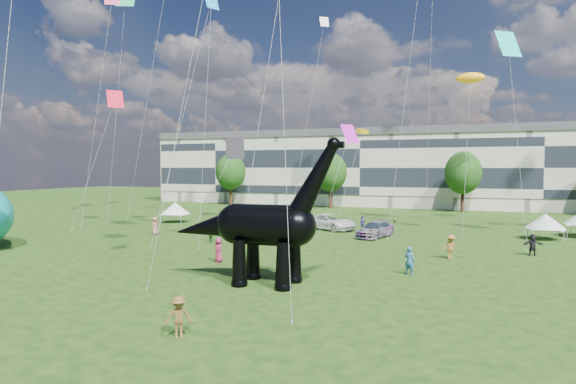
% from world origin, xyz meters
% --- Properties ---
extents(ground, '(220.00, 220.00, 0.00)m').
position_xyz_m(ground, '(0.00, 0.00, 0.00)').
color(ground, '#16330C').
rests_on(ground, ground).
extents(terrace_row, '(78.00, 11.00, 12.00)m').
position_xyz_m(terrace_row, '(-8.00, 62.00, 6.00)').
color(terrace_row, beige).
rests_on(terrace_row, ground).
extents(tree_far_left, '(5.20, 5.20, 9.44)m').
position_xyz_m(tree_far_left, '(-30.00, 53.00, 6.29)').
color(tree_far_left, '#382314').
rests_on(tree_far_left, ground).
extents(tree_mid_left, '(5.20, 5.20, 9.44)m').
position_xyz_m(tree_mid_left, '(-12.00, 53.00, 6.29)').
color(tree_mid_left, '#382314').
rests_on(tree_mid_left, ground).
extents(tree_mid_right, '(5.20, 5.20, 9.44)m').
position_xyz_m(tree_mid_right, '(8.00, 53.00, 6.29)').
color(tree_mid_right, '#382314').
rests_on(tree_mid_right, ground).
extents(dinosaur_sculpture, '(10.43, 2.92, 8.55)m').
position_xyz_m(dinosaur_sculpture, '(-2.09, 3.29, 3.23)').
color(dinosaur_sculpture, black).
rests_on(dinosaur_sculpture, ground).
extents(car_silver, '(2.95, 5.13, 1.64)m').
position_xyz_m(car_silver, '(-10.34, 22.25, 0.82)').
color(car_silver, '#B1B1B6').
rests_on(car_silver, ground).
extents(car_grey, '(4.43, 1.85, 1.42)m').
position_xyz_m(car_grey, '(-12.12, 24.44, 0.71)').
color(car_grey, gray).
rests_on(car_grey, ground).
extents(car_white, '(6.62, 5.05, 1.67)m').
position_xyz_m(car_white, '(-4.86, 27.35, 0.83)').
color(car_white, white).
rests_on(car_white, ground).
extents(car_dark, '(3.45, 5.46, 1.47)m').
position_xyz_m(car_dark, '(0.72, 23.60, 0.74)').
color(car_dark, '#595960').
rests_on(car_dark, ground).
extents(gazebo_near, '(3.61, 3.61, 2.41)m').
position_xyz_m(gazebo_near, '(15.52, 27.72, 1.69)').
color(gazebo_near, silver).
rests_on(gazebo_near, ground).
extents(gazebo_left, '(3.94, 3.94, 2.40)m').
position_xyz_m(gazebo_left, '(-23.89, 27.15, 1.69)').
color(gazebo_left, white).
rests_on(gazebo_left, ground).
extents(visitors, '(42.99, 37.44, 1.88)m').
position_xyz_m(visitors, '(1.18, 13.90, 0.85)').
color(visitors, '#A66553').
rests_on(visitors, ground).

